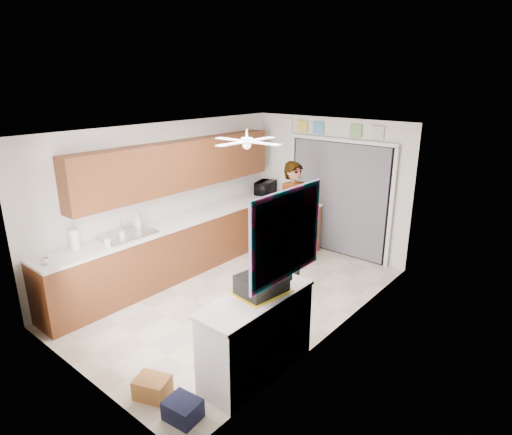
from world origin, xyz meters
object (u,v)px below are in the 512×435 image
Objects in this scene: microwave at (266,188)px; soap_bottle at (137,220)px; paper_towel_roll at (74,240)px; cup at (45,261)px; suitcase at (262,283)px; navy_crate at (183,410)px; cardboard_box at (152,387)px; man at (294,213)px; dog at (291,283)px.

soap_bottle reaches higher than microwave.
soap_bottle is 1.03× the size of paper_towel_roll.
suitcase is at bearing 24.71° from cup.
navy_crate is (-0.07, -1.12, -0.95)m from suitcase.
paper_towel_roll reaches higher than suitcase.
cardboard_box is (2.00, 0.05, -0.88)m from cup.
cardboard_box is 0.19× the size of man.
microwave is 4.17m from suitcase.
suitcase is (2.74, -0.35, -0.04)m from soap_bottle.
man reaches higher than microwave.
paper_towel_roll reaches higher than dog.
paper_towel_roll is (0.03, -1.03, -0.00)m from soap_bottle.
microwave is 1.34× the size of cardboard_box.
suitcase is 1.47m from navy_crate.
paper_towel_roll is 0.83× the size of cardboard_box.
dog reaches higher than cardboard_box.
dog is at bearing -125.18° from man.
microwave is 1.34m from man.
suitcase is 1.56m from cardboard_box.
dog is at bearing 31.07° from soap_bottle.
navy_crate is (0.48, 0.00, -0.01)m from cardboard_box.
cardboard_box is 0.48m from navy_crate.
man is (-1.35, 3.75, 0.82)m from navy_crate.
cardboard_box is (-0.55, -1.12, -0.94)m from suitcase.
soap_bottle is 0.90× the size of navy_crate.
man reaches higher than suitcase.
microwave is at bearing 87.98° from paper_towel_roll.
navy_crate is (2.47, 0.05, -0.88)m from cup.
navy_crate is at bearing 1.16° from cup.
microwave is 4.45m from cup.
suitcase is 0.94× the size of dog.
dog is (0.71, -1.06, -0.71)m from man.
dog is at bearing 56.24° from cup.
navy_crate is (2.51, -4.40, -0.97)m from microwave.
soap_bottle reaches higher than paper_towel_roll.
dog is at bearing 103.35° from navy_crate.
cardboard_box is at bearing -108.38° from suitcase.
suitcase is 2.99m from man.
paper_towel_roll reaches higher than cup.
soap_bottle is 2.76m from suitcase.
soap_bottle is 2.82m from cardboard_box.
soap_bottle is at bearing 91.40° from paper_towel_roll.
suitcase is at bearing -158.83° from microwave.
paper_towel_roll is at bearing -158.35° from suitcase.
soap_bottle reaches higher than cardboard_box.
navy_crate is at bearing -28.76° from soap_bottle.
microwave is at bearing 119.67° from navy_crate.
dog is (2.01, 2.25, -0.87)m from paper_towel_roll.
paper_towel_roll is at bearing 161.00° from microwave.
navy_crate is at bearing -139.20° from man.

